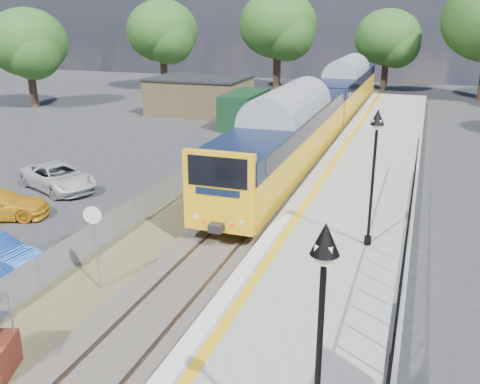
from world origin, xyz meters
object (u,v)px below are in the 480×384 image
at_px(victorian_lamp_north, 375,147).
at_px(speed_sign, 95,234).
at_px(train, 324,104).
at_px(victorian_lamp_south, 322,297).
at_px(car_white, 58,177).

xyz_separation_m(victorian_lamp_north, speed_sign, (-7.80, -4.28, -2.37)).
distance_m(train, speed_sign, 24.59).
height_order(victorian_lamp_south, victorian_lamp_north, same).
bearing_deg(victorian_lamp_south, train, 100.33).
distance_m(victorian_lamp_south, train, 30.73).
height_order(victorian_lamp_north, train, victorian_lamp_north).
bearing_deg(car_white, victorian_lamp_south, -107.67).
height_order(train, speed_sign, train).
xyz_separation_m(victorian_lamp_south, train, (-5.50, 30.17, -1.96)).
xyz_separation_m(train, car_white, (-10.13, -16.34, -1.70)).
height_order(victorian_lamp_north, speed_sign, victorian_lamp_north).
distance_m(speed_sign, car_white, 11.21).
bearing_deg(train, victorian_lamp_south, -79.67).
bearing_deg(victorian_lamp_south, car_white, 138.49).
bearing_deg(speed_sign, car_white, 117.87).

